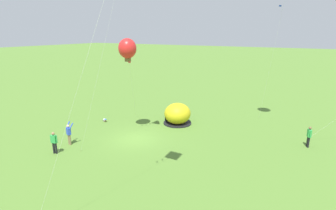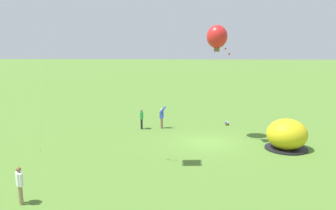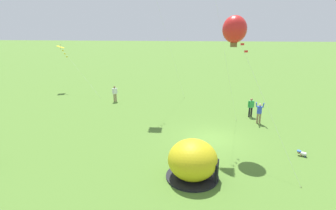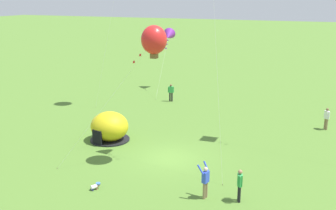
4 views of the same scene
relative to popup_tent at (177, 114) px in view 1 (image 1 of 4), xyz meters
name	(u,v)px [view 1 (image 1 of 4)]	position (x,y,z in m)	size (l,w,h in m)	color
ground_plane	(136,139)	(5.25, -1.32, -1.00)	(300.00, 300.00, 0.00)	#517A2D
popup_tent	(177,114)	(0.00, 0.00, 0.00)	(2.81, 2.81, 2.10)	gold
toddler_crawling	(105,120)	(3.18, -6.73, -0.82)	(0.42, 0.54, 0.32)	white
person_far_back	(54,142)	(10.54, -4.96, -0.03)	(0.34, 0.57, 1.72)	black
person_center_field	(309,136)	(-0.15, 11.67, -0.03)	(0.56, 0.35, 1.72)	black
person_flying_kite	(69,133)	(8.86, -5.31, 0.00)	(0.57, 0.69, 1.89)	#8C7251
kite_red	(127,49)	(4.65, -2.30, 6.58)	(5.79, 3.89, 8.42)	silver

